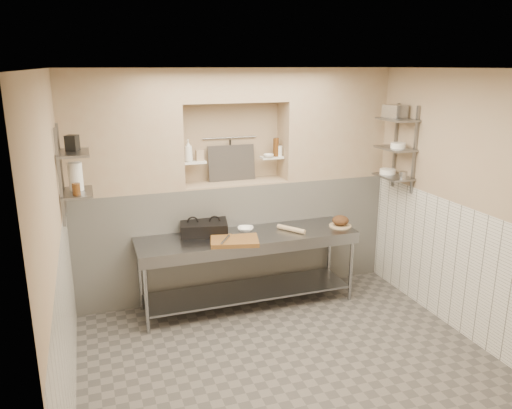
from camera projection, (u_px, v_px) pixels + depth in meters
name	position (u px, v px, depth m)	size (l,w,h in m)	color
floor	(285.00, 360.00, 5.03)	(4.00, 3.90, 0.10)	#59534E
ceiling	(290.00, 62.00, 4.25)	(4.00, 3.90, 0.10)	silver
wall_left	(51.00, 249.00, 4.00)	(0.10, 3.90, 2.80)	tan
wall_right	(466.00, 205.00, 5.28)	(0.10, 3.90, 2.80)	tan
wall_back	(229.00, 179.00, 6.47)	(4.00, 0.10, 2.80)	tan
wall_front	(422.00, 326.00, 2.82)	(4.00, 0.10, 2.80)	tan
backwall_lower	(235.00, 236.00, 6.43)	(4.00, 0.40, 1.40)	silver
alcove_sill	(234.00, 183.00, 6.23)	(1.30, 0.40, 0.02)	tan
backwall_pillar_left	(121.00, 132.00, 5.63)	(1.35, 0.40, 1.40)	tan
backwall_pillar_right	(331.00, 123.00, 6.46)	(1.35, 0.40, 1.40)	tan
backwall_header	(233.00, 85.00, 5.91)	(1.30, 0.40, 0.40)	tan
wainscot_left	(68.00, 326.00, 4.21)	(0.02, 3.90, 1.40)	silver
wainscot_right	(455.00, 267.00, 5.45)	(0.02, 3.90, 1.40)	silver
alcove_shelf_left	(194.00, 162.00, 6.00)	(0.28, 0.16, 0.03)	white
alcove_shelf_right	(272.00, 157.00, 6.31)	(0.28, 0.16, 0.03)	white
utensil_rail	(230.00, 138.00, 6.24)	(0.02, 0.02, 0.70)	gray
hanging_steel	(230.00, 151.00, 6.27)	(0.02, 0.02, 0.30)	black
splash_panel	(232.00, 163.00, 6.26)	(0.60, 0.02, 0.45)	#383330
shelf_rail_left_a	(61.00, 170.00, 5.06)	(0.03, 0.03, 0.95)	slate
shelf_rail_left_b	(60.00, 178.00, 4.69)	(0.03, 0.03, 0.95)	slate
wall_shelf_left_lower	(77.00, 193.00, 4.97)	(0.30, 0.50, 0.03)	slate
wall_shelf_left_upper	(73.00, 153.00, 4.86)	(0.30, 0.50, 0.03)	slate
shelf_rail_right_a	(395.00, 146.00, 6.28)	(0.03, 0.03, 1.05)	slate
shelf_rail_right_b	(415.00, 150.00, 5.91)	(0.03, 0.03, 1.05)	slate
wall_shelf_right_lower	(393.00, 177.00, 6.15)	(0.30, 0.50, 0.03)	slate
wall_shelf_right_mid	(395.00, 149.00, 6.05)	(0.30, 0.50, 0.03)	slate
wall_shelf_right_upper	(397.00, 119.00, 5.96)	(0.30, 0.50, 0.03)	slate
prep_table	(248.00, 256.00, 5.92)	(2.60, 0.70, 0.90)	gray
panini_press	(204.00, 228.00, 5.89)	(0.61, 0.50, 0.15)	black
cutting_board	(234.00, 241.00, 5.60)	(0.53, 0.37, 0.05)	brown
knife_blade	(244.00, 233.00, 5.78)	(0.29, 0.03, 0.01)	gray
tongs	(225.00, 239.00, 5.54)	(0.03, 0.03, 0.28)	gray
mixing_bowl	(246.00, 229.00, 6.00)	(0.19, 0.19, 0.05)	white
rolling_pin	(291.00, 229.00, 5.98)	(0.06, 0.06, 0.38)	tan
bread_board	(340.00, 226.00, 6.18)	(0.28, 0.28, 0.02)	tan
bread_loaf	(341.00, 220.00, 6.16)	(0.20, 0.20, 0.12)	#4C2D19
bottle_soap	(188.00, 151.00, 5.91)	(0.10, 0.10, 0.27)	white
jar_alcove	(200.00, 155.00, 6.01)	(0.09, 0.09, 0.13)	tan
bowl_alcove	(269.00, 156.00, 6.24)	(0.13, 0.13, 0.04)	white
condiment_a	(275.00, 147.00, 6.31)	(0.06, 0.06, 0.22)	#4F2C10
condiment_b	(276.00, 147.00, 6.28)	(0.06, 0.06, 0.24)	#4F2C10
condiment_c	(279.00, 151.00, 6.31)	(0.08, 0.08, 0.13)	white
jug_left	(76.00, 176.00, 4.99)	(0.14, 0.14, 0.28)	white
jar_left	(76.00, 189.00, 4.82)	(0.08, 0.08, 0.12)	#4F2C10
box_left_upper	(72.00, 143.00, 4.89)	(0.11, 0.11, 0.15)	black
bowl_right	(388.00, 171.00, 6.25)	(0.20, 0.20, 0.06)	white
canister_right	(403.00, 175.00, 5.95)	(0.09, 0.09, 0.09)	gray
bowl_right_mid	(398.00, 145.00, 5.99)	(0.18, 0.18, 0.07)	white
basket_right	(395.00, 111.00, 5.99)	(0.20, 0.25, 0.16)	gray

